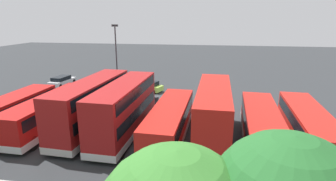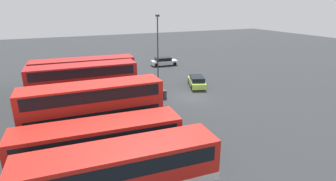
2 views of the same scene
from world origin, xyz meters
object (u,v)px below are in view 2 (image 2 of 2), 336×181
Objects in this scene: bus_double_decker_fifth at (84,84)px; bus_double_decker_sixth at (85,77)px; bus_double_decker_third at (94,110)px; car_small_green at (164,61)px; waste_bin_yellow at (164,94)px; bus_single_deck_seventh at (80,76)px; lamp_post_tall at (158,46)px; bus_single_deck_near_end at (122,169)px; car_hatchback_silver at (197,81)px; bus_single_deck_fourth at (85,105)px; bus_single_deck_far_end at (70,70)px; bus_single_deck_second at (100,141)px.

bus_double_decker_fifth and bus_double_decker_sixth have the same top height.
bus_double_decker_third reaches higher than car_small_green.
car_small_green is 4.95× the size of waste_bin_yellow.
bus_single_deck_seventh is at bearing 45.80° from waste_bin_yellow.
waste_bin_yellow is at bearing 165.83° from lamp_post_tall.
bus_single_deck_near_end is 2.40× the size of car_hatchback_silver.
bus_single_deck_seventh reaches higher than car_hatchback_silver.
car_hatchback_silver is at bearing -69.66° from bus_single_deck_fourth.
bus_double_decker_sixth reaches higher than bus_single_deck_fourth.
bus_double_decker_sixth reaches higher than bus_single_deck_near_end.
bus_single_deck_fourth is 0.99× the size of bus_single_deck_seventh.
bus_single_deck_far_end is 1.17× the size of lamp_post_tall.
bus_single_deck_fourth is 7.25m from bus_double_decker_sixth.
car_small_green is (26.15, -15.71, -0.92)m from bus_single_deck_second.
bus_double_decker_third is at bearing 145.48° from car_small_green.
bus_double_decker_third reaches higher than bus_single_deck_second.
bus_single_deck_fourth is (7.23, 0.04, -0.00)m from bus_single_deck_second.
bus_double_decker_sixth is at bearing 128.46° from car_small_green.
bus_single_deck_fourth is at bearing -179.25° from bus_single_deck_far_end.
bus_single_deck_second is at bearing 146.14° from lamp_post_tall.
bus_double_decker_fifth is 1.02× the size of bus_single_deck_far_end.
bus_single_deck_fourth is at bearing 5.65° from bus_double_decker_third.
bus_single_deck_near_end and bus_single_deck_far_end have the same top height.
bus_double_decker_third is 0.98× the size of bus_single_deck_fourth.
car_hatchback_silver and car_small_green have the same top height.
car_hatchback_silver is (8.95, -14.40, -1.75)m from bus_double_decker_third.
waste_bin_yellow is (-5.11, 1.29, -4.79)m from lamp_post_tall.
bus_double_decker_third is at bearing 139.27° from lamp_post_tall.
bus_double_decker_fifth reaches higher than waste_bin_yellow.
bus_double_decker_third and bus_double_decker_fifth have the same top height.
waste_bin_yellow is at bearing -141.22° from bus_single_deck_far_end.
car_hatchback_silver is (5.47, -14.75, -0.92)m from bus_single_deck_fourth.
bus_double_decker_fifth is 2.31× the size of car_hatchback_silver.
bus_double_decker_third is (7.35, 0.27, 0.83)m from bus_single_deck_near_end.
bus_single_deck_near_end is at bearing -178.20° from bus_single_deck_far_end.
bus_double_decker_third is 0.95× the size of bus_double_decker_sixth.
bus_double_decker_third is 14.67m from bus_single_deck_seventh.
car_small_green is at bearing -26.59° from lamp_post_tall.
car_small_green is at bearing -51.54° from bus_double_decker_sixth.
bus_single_deck_fourth is (3.49, 0.34, -0.83)m from bus_double_decker_third.
bus_single_deck_fourth is 13.67m from lamp_post_tall.
bus_double_decker_fifth is 0.97× the size of bus_single_deck_seventh.
bus_single_deck_seventh is at bearing -1.49° from bus_double_decker_third.
bus_double_decker_sixth is 9.89m from lamp_post_tall.
lamp_post_tall is at bearing -67.18° from bus_double_decker_fifth.
bus_single_deck_near_end is at bearing -176.78° from bus_single_deck_fourth.
bus_double_decker_sixth reaches higher than car_small_green.
bus_single_deck_near_end is at bearing -177.93° from bus_double_decker_third.
bus_double_decker_fifth is at bearing 83.71° from waste_bin_yellow.
bus_single_deck_near_end reaches higher than car_hatchback_silver.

